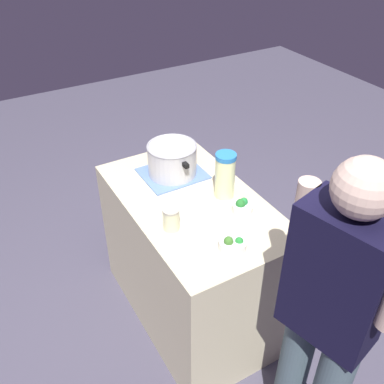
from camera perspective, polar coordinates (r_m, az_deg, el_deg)
name	(u,v)px	position (r m, az deg, el deg)	size (l,w,h in m)	color
ground_plane	(192,308)	(2.90, 0.00, -14.93)	(8.00, 8.00, 0.00)	#454151
counter_slab	(192,259)	(2.58, 0.00, -8.79)	(1.14, 0.66, 0.87)	#C0B591
dish_cloth	(173,173)	(2.50, -2.55, 2.44)	(0.30, 0.34, 0.01)	#5878AD
cooking_pot	(172,159)	(2.45, -2.61, 4.35)	(0.35, 0.28, 0.18)	#B7B7BC
lemonade_pitcher	(225,175)	(2.26, 4.34, 2.21)	(0.11, 0.11, 0.25)	beige
mason_jar	(171,219)	(2.08, -2.75, -3.51)	(0.08, 0.08, 0.12)	beige
broccoli_bowl_front	(242,207)	(2.22, 6.60, -1.92)	(0.10, 0.10, 0.07)	silver
broccoli_bowl_center	(233,244)	(2.00, 5.34, -6.75)	(0.13, 0.13, 0.07)	silver
person_cook	(327,320)	(1.80, 17.23, -15.72)	(0.50, 0.28, 1.59)	#46585F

